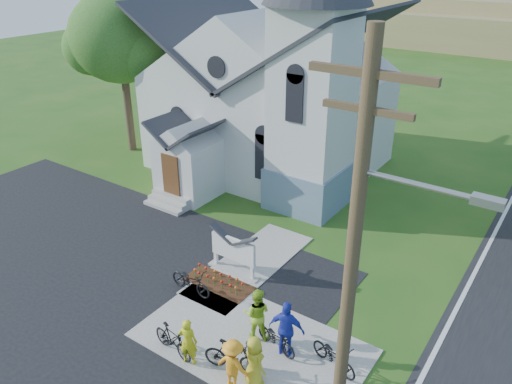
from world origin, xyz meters
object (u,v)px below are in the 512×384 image
Objects in this scene: utility_pole at (354,271)px; cyclist_1 at (257,314)px; cyclist_0 at (188,341)px; cyclist_2 at (287,329)px; bike_0 at (191,281)px; bike_4 at (334,356)px; bike_2 at (277,338)px; bike_3 at (233,356)px; cyclist_3 at (233,365)px; church_sign at (233,249)px; bike_1 at (173,340)px; cyclist_4 at (254,361)px.

cyclist_1 is at bearing 149.15° from utility_pole.
cyclist_0 is 2.88m from cyclist_2.
bike_4 is at bearing -90.87° from bike_0.
bike_2 is at bearing -13.23° from cyclist_2.
utility_pole is 5.37× the size of cyclist_2.
bike_3 is at bearing 168.04° from utility_pole.
bike_0 is 1.00× the size of cyclist_1.
bike_3 reaches higher than bike_0.
church_sign is at bearing -57.21° from cyclist_3.
cyclist_1 is at bearing 95.61° from bike_2.
bike_3 is (-3.65, 0.77, -4.83)m from utility_pole.
church_sign is at bearing -66.56° from cyclist_1.
cyclist_0 reaches higher than bike_1.
bike_0 is at bearing -105.20° from church_sign.
bike_2 is at bearing -38.20° from bike_3.
utility_pole is 6.70m from cyclist_0.
bike_2 is (-0.34, -0.00, -0.53)m from cyclist_2.
utility_pole is at bearing 156.50° from cyclist_0.
church_sign is at bearing 20.18° from bike_3.
bike_0 is 2.99m from bike_1.
bike_3 is (-0.91, -1.44, -0.41)m from cyclist_2.
bike_4 is (2.56, 0.21, -0.45)m from cyclist_1.
cyclist_2 is (-2.74, 2.21, -4.42)m from utility_pole.
utility_pole is 6.06× the size of bike_4.
bike_4 is (2.34, 1.75, -0.09)m from bike_3.
church_sign is 1.33× the size of bike_4.
cyclist_4 is 2.39m from bike_4.
bike_3 reaches higher than bike_1.
cyclist_0 is at bearing -81.55° from bike_1.
cyclist_2 is at bearing -48.80° from bike_3.
bike_3 is at bearing -179.17° from cyclist_0.
utility_pole is 6.43× the size of cyclist_0.
bike_2 is (-3.08, 2.21, -4.95)m from utility_pole.
utility_pole is at bearing -109.52° from bike_0.
church_sign is 0.22× the size of utility_pole.
cyclist_0 is 0.99× the size of cyclist_4.
church_sign is 1.27× the size of bike_3.
bike_3 is at bearing 144.14° from bike_4.
church_sign is 1.18× the size of cyclist_2.
bike_1 is at bearing 20.56° from cyclist_2.
cyclist_1 is at bearing -19.01° from cyclist_2.
bike_0 is 1.02× the size of bike_3.
cyclist_1 reaches higher than church_sign.
cyclist_2 is at bearing 149.86° from cyclist_1.
cyclist_2 reaches higher than cyclist_1.
utility_pole is 6.08× the size of bike_1.
church_sign is at bearing -46.91° from cyclist_2.
cyclist_0 is 0.88× the size of cyclist_1.
bike_2 is 0.98× the size of cyclist_4.
cyclist_1 is 2.10m from cyclist_3.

